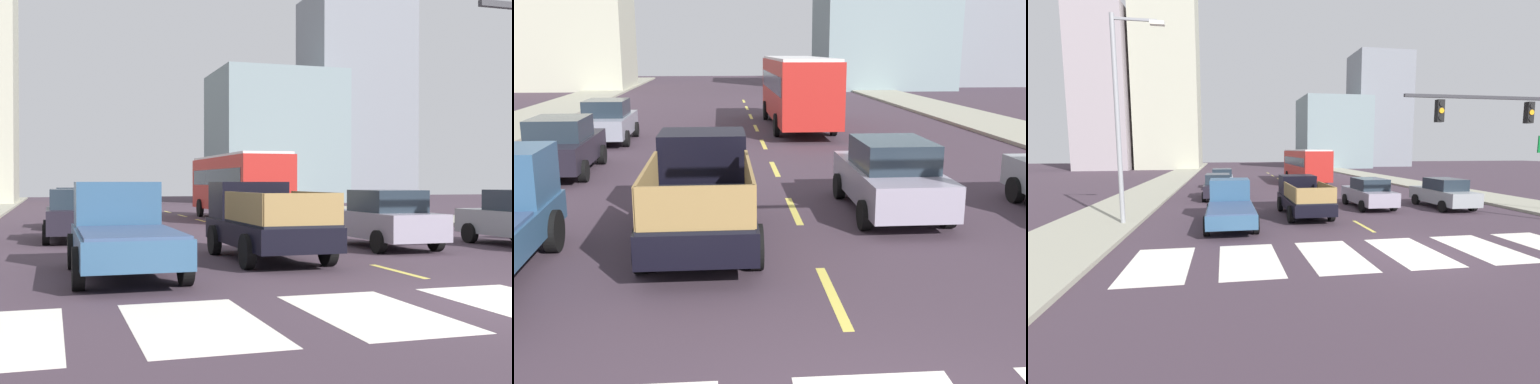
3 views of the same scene
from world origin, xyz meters
TOP-DOWN VIEW (x-y plane):
  - sidewalk_right at (11.80, 18.00)m, footprint 3.91×110.00m
  - crosswalk_stripe_1 at (-5.34, 0.00)m, footprint 1.82×3.44m
  - crosswalk_stripe_2 at (-2.67, 0.00)m, footprint 1.82×3.44m
  - lane_dash_0 at (0.00, 4.00)m, footprint 0.16×2.40m
  - lane_dash_1 at (0.00, 9.00)m, footprint 0.16×2.40m
  - lane_dash_2 at (0.00, 14.00)m, footprint 0.16×2.40m
  - lane_dash_3 at (0.00, 19.00)m, footprint 0.16×2.40m
  - lane_dash_4 at (0.00, 24.00)m, footprint 0.16×2.40m
  - lane_dash_5 at (0.00, 29.00)m, footprint 0.16×2.40m
  - lane_dash_6 at (0.00, 34.00)m, footprint 0.16×2.40m
  - lane_dash_7 at (0.00, 39.00)m, footprint 0.16×2.40m
  - pickup_stakebed at (-2.08, 7.27)m, footprint 2.18×5.20m
  - pickup_dark at (-5.81, 5.43)m, footprint 2.18×5.20m
  - city_bus at (1.97, 24.14)m, footprint 2.72×10.80m
  - sedan_near_right at (-6.50, 13.89)m, footprint 2.02×4.40m
  - sedan_mid at (2.20, 8.70)m, footprint 2.02×4.40m
  - sedan_near_left at (-6.25, 20.17)m, footprint 2.02×4.40m
  - block_mid_left at (24.37, 56.88)m, footprint 10.73×8.18m
  - block_low_left at (13.64, 52.64)m, footprint 11.80×10.01m

SIDE VIEW (x-z plane):
  - lane_dash_0 at x=0.00m, z-range 0.00..0.01m
  - lane_dash_1 at x=0.00m, z-range 0.00..0.01m
  - lane_dash_2 at x=0.00m, z-range 0.00..0.01m
  - lane_dash_3 at x=0.00m, z-range 0.00..0.01m
  - lane_dash_4 at x=0.00m, z-range 0.00..0.01m
  - lane_dash_5 at x=0.00m, z-range 0.00..0.01m
  - lane_dash_6 at x=0.00m, z-range 0.00..0.01m
  - lane_dash_7 at x=0.00m, z-range 0.00..0.01m
  - crosswalk_stripe_1 at x=-5.34m, z-range 0.00..0.01m
  - crosswalk_stripe_2 at x=-2.67m, z-range 0.00..0.01m
  - sidewalk_right at x=11.80m, z-range 0.00..0.15m
  - sedan_near_right at x=-6.50m, z-range 0.00..1.72m
  - sedan_mid at x=2.20m, z-range 0.00..1.72m
  - sedan_near_left at x=-6.25m, z-range 0.00..1.72m
  - pickup_dark at x=-5.81m, z-range -0.06..1.90m
  - pickup_stakebed at x=-2.08m, z-range -0.04..1.92m
  - city_bus at x=1.97m, z-range 0.29..3.61m
  - block_low_left at x=13.64m, z-range 0.00..12.54m
  - block_mid_left at x=24.37m, z-range 0.00..21.75m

